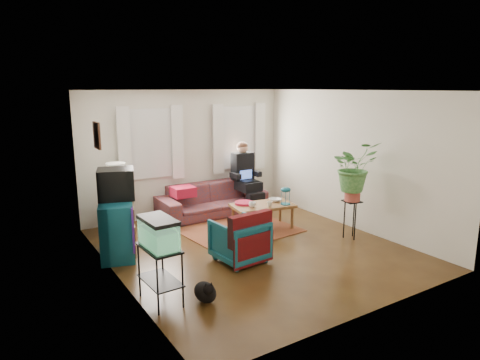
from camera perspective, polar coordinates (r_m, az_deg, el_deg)
floor at (r=7.29m, az=1.69°, el=-9.05°), size 4.50×5.00×0.01m
ceiling at (r=6.79m, az=1.84°, el=11.84°), size 4.50×5.00×0.01m
wall_back at (r=9.07m, az=-7.09°, el=3.63°), size 4.50×0.01×2.60m
wall_front at (r=5.10m, az=17.65°, el=-3.69°), size 4.50×0.01×2.60m
wall_left at (r=5.99m, az=-16.40°, el=-1.26°), size 0.01×5.00×2.60m
wall_right at (r=8.37m, az=14.67°, el=2.59°), size 0.01×5.00×2.60m
window_left at (r=8.72m, az=-11.85°, el=4.77°), size 1.08×0.04×1.38m
window_right at (r=9.61m, az=-0.29°, el=5.71°), size 1.08×0.04×1.38m
curtains_left at (r=8.64m, az=-11.67°, el=4.71°), size 1.36×0.06×1.50m
curtains_right at (r=9.55m, az=-0.03°, el=5.67°), size 1.36×0.06×1.50m
picture_frame at (r=6.71m, az=-18.47°, el=5.65°), size 0.04×0.32×0.40m
area_rug at (r=8.13m, az=-0.08°, el=-6.70°), size 2.14×1.77×0.01m
sofa at (r=9.00m, az=-3.74°, el=-1.92°), size 2.29×0.92×0.89m
seated_person at (r=9.35m, az=0.70°, el=0.11°), size 0.58×0.71×1.36m
side_table at (r=8.27m, az=-15.88°, el=-4.40°), size 0.51×0.51×0.69m
table_lamp at (r=8.12m, az=-16.14°, el=-0.07°), size 0.38×0.38×0.63m
dresser at (r=7.14m, az=-16.04°, el=-6.13°), size 0.78×1.11×0.91m
crt_tv at (r=7.06m, az=-16.20°, el=-0.49°), size 0.68×0.65×0.48m
aquarium_stand at (r=5.54m, az=-10.59°, el=-12.31°), size 0.39×0.67×0.73m
aquarium at (r=5.34m, az=-10.82°, el=-6.87°), size 0.35×0.61×0.38m
black_cat at (r=5.55m, az=-4.68°, el=-14.41°), size 0.32×0.43×0.33m
armchair at (r=6.66m, az=-0.07°, el=-7.75°), size 0.78×0.74×0.74m
serape_throw at (r=6.40m, az=1.49°, el=-7.14°), size 0.76×0.24×0.61m
coffee_table at (r=8.18m, az=3.03°, el=-4.88°), size 1.25×0.82×0.48m
cup_a at (r=7.90m, az=1.65°, el=-3.29°), size 0.15×0.15×0.10m
cup_b at (r=7.95m, az=3.99°, el=-3.22°), size 0.12×0.12×0.10m
bowl at (r=8.33m, az=4.70°, el=-2.67°), size 0.26×0.26×0.06m
snack_tray at (r=8.12m, az=0.55°, el=-3.08°), size 0.41×0.41×0.04m
birdcage at (r=8.11m, az=6.10°, el=-2.09°), size 0.22×0.22×0.34m
plant_stand at (r=7.89m, az=14.57°, el=-5.12°), size 0.34×0.34×0.69m
potted_plant at (r=7.69m, az=14.90°, el=0.74°), size 0.89×0.80×0.88m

